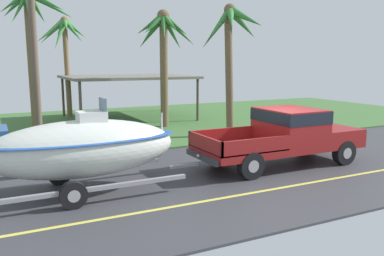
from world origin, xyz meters
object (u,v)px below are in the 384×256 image
(pickup_truck_towing, at_px, (289,133))
(palm_tree_far_left, at_px, (164,39))
(palm_tree_near_right, at_px, (231,37))
(carport_awning, at_px, (127,78))
(palm_tree_mid, at_px, (63,38))
(palm_tree_near_left, at_px, (32,23))
(utility_pole, at_px, (34,40))
(boat_on_trailer, at_px, (83,148))

(pickup_truck_towing, distance_m, palm_tree_far_left, 9.33)
(palm_tree_near_right, bearing_deg, carport_awning, 109.04)
(carport_awning, xyz_separation_m, palm_tree_mid, (-3.08, 2.16, 2.23))
(carport_awning, relative_size, palm_tree_near_left, 1.03)
(carport_awning, distance_m, utility_pole, 9.30)
(carport_awning, height_order, palm_tree_mid, palm_tree_mid)
(palm_tree_near_left, distance_m, palm_tree_mid, 5.01)
(carport_awning, xyz_separation_m, palm_tree_near_left, (-5.16, -2.38, 2.63))
(palm_tree_near_right, height_order, utility_pole, utility_pole)
(boat_on_trailer, relative_size, palm_tree_mid, 1.02)
(boat_on_trailer, xyz_separation_m, palm_tree_near_left, (-0.06, 9.88, 3.86))
(palm_tree_mid, relative_size, utility_pole, 0.75)
(palm_tree_near_left, height_order, palm_tree_far_left, palm_tree_near_left)
(carport_awning, bearing_deg, pickup_truck_towing, -82.79)
(pickup_truck_towing, distance_m, utility_pole, 9.26)
(palm_tree_mid, bearing_deg, palm_tree_far_left, -56.26)
(boat_on_trailer, height_order, utility_pole, utility_pole)
(boat_on_trailer, relative_size, palm_tree_near_left, 0.89)
(boat_on_trailer, bearing_deg, palm_tree_mid, 82.05)
(boat_on_trailer, relative_size, palm_tree_far_left, 1.02)
(palm_tree_near_left, height_order, palm_tree_mid, palm_tree_near_left)
(palm_tree_near_left, xyz_separation_m, palm_tree_far_left, (5.93, -1.23, -0.59))
(boat_on_trailer, bearing_deg, pickup_truck_towing, -0.00)
(palm_tree_far_left, bearing_deg, utility_pole, -150.38)
(carport_awning, relative_size, utility_pole, 0.88)
(palm_tree_near_left, bearing_deg, utility_pole, -95.32)
(carport_awning, xyz_separation_m, utility_pole, (-5.61, -7.23, 1.67))
(palm_tree_near_right, distance_m, palm_tree_far_left, 3.95)
(pickup_truck_towing, distance_m, palm_tree_mid, 15.57)
(carport_awning, bearing_deg, utility_pole, -127.80)
(boat_on_trailer, distance_m, palm_tree_near_right, 9.67)
(palm_tree_mid, xyz_separation_m, palm_tree_far_left, (3.85, -5.77, -0.19))
(palm_tree_mid, bearing_deg, palm_tree_near_right, -59.24)
(palm_tree_near_right, bearing_deg, pickup_truck_towing, -100.32)
(pickup_truck_towing, height_order, palm_tree_near_left, palm_tree_near_left)
(pickup_truck_towing, relative_size, palm_tree_mid, 0.99)
(carport_awning, relative_size, palm_tree_far_left, 1.18)
(pickup_truck_towing, relative_size, palm_tree_far_left, 1.00)
(boat_on_trailer, bearing_deg, palm_tree_near_right, 33.88)
(pickup_truck_towing, distance_m, palm_tree_near_right, 6.17)
(utility_pole, bearing_deg, palm_tree_near_left, 84.68)
(carport_awning, height_order, palm_tree_near_left, palm_tree_near_left)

